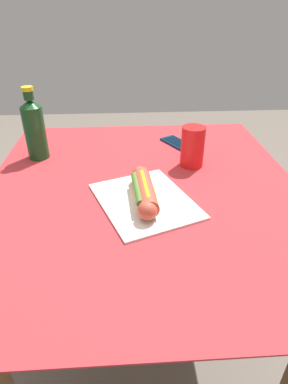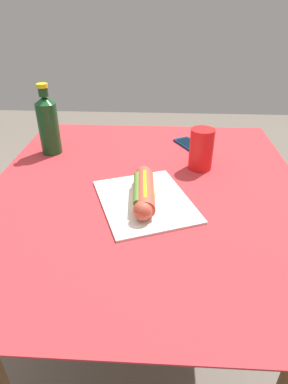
{
  "view_description": "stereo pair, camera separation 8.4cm",
  "coord_description": "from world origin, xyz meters",
  "px_view_note": "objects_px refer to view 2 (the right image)",
  "views": [
    {
      "loc": [
        -0.79,
        0.05,
        1.21
      ],
      "look_at": [
        -0.07,
        0.0,
        0.77
      ],
      "focal_mm": 30.31,
      "sensor_mm": 36.0,
      "label": 1
    },
    {
      "loc": [
        -0.79,
        -0.04,
        1.21
      ],
      "look_at": [
        -0.07,
        0.0,
        0.77
      ],
      "focal_mm": 30.31,
      "sensor_mm": 36.0,
      "label": 2
    }
  ],
  "objects_px": {
    "cell_phone": "(191,145)",
    "soda_bottle": "(48,124)",
    "hot_dog": "(144,191)",
    "drinking_cup": "(201,149)"
  },
  "relations": [
    {
      "from": "hot_dog",
      "to": "soda_bottle",
      "type": "height_order",
      "value": "soda_bottle"
    },
    {
      "from": "soda_bottle",
      "to": "drinking_cup",
      "type": "distance_m",
      "value": 0.51
    },
    {
      "from": "drinking_cup",
      "to": "soda_bottle",
      "type": "bearing_deg",
      "value": 79.54
    },
    {
      "from": "cell_phone",
      "to": "soda_bottle",
      "type": "xyz_separation_m",
      "value": [
        -0.07,
        0.48,
        0.1
      ]
    },
    {
      "from": "drinking_cup",
      "to": "cell_phone",
      "type": "bearing_deg",
      "value": 5.15
    },
    {
      "from": "cell_phone",
      "to": "soda_bottle",
      "type": "relative_size",
      "value": 0.68
    },
    {
      "from": "hot_dog",
      "to": "cell_phone",
      "type": "relative_size",
      "value": 1.45
    },
    {
      "from": "hot_dog",
      "to": "soda_bottle",
      "type": "bearing_deg",
      "value": 48.32
    },
    {
      "from": "hot_dog",
      "to": "cell_phone",
      "type": "height_order",
      "value": "hot_dog"
    },
    {
      "from": "soda_bottle",
      "to": "drinking_cup",
      "type": "height_order",
      "value": "soda_bottle"
    }
  ]
}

